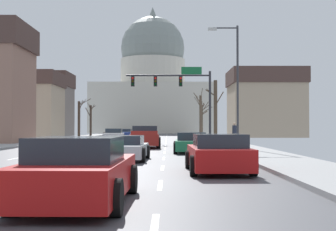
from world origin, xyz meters
name	(u,v)px	position (x,y,z in m)	size (l,w,h in m)	color
ground	(113,150)	(0.00, 0.00, 0.02)	(20.00, 180.00, 0.20)	#49494F
signal_gantry	(182,88)	(4.80, 13.41, 5.14)	(7.91, 0.41, 6.93)	#28282D
street_lamp_right	(236,76)	(7.96, -0.20, 4.78)	(1.98, 0.24, 7.90)	#333338
capitol_building	(154,84)	(0.00, 84.98, 11.72)	(28.55, 18.47, 30.55)	beige
sedan_near_00	(148,138)	(1.90, 9.80, 0.56)	(2.12, 4.71, 1.16)	navy
pickup_truck_near_01	(146,138)	(2.03, 3.42, 0.71)	(2.35, 5.51, 1.56)	maroon
sedan_near_02	(193,143)	(5.03, -3.52, 0.56)	(2.08, 4.33, 1.17)	#1E7247
sedan_near_03	(127,149)	(1.79, -9.87, 0.53)	(2.11, 4.42, 1.11)	silver
sedan_near_04	(220,154)	(5.35, -15.46, 0.59)	(2.05, 4.47, 1.26)	#B71414
sedan_near_05	(81,172)	(1.97, -21.89, 0.60)	(2.07, 4.58, 1.29)	#B71414
sedan_oncoming_00	(116,135)	(-1.99, 19.43, 0.61)	(2.15, 4.62, 1.31)	silver
sedan_oncoming_01	(127,134)	(-1.99, 33.42, 0.57)	(2.05, 4.40, 1.21)	navy
sedan_oncoming_02	(113,133)	(-5.04, 42.82, 0.54)	(2.15, 4.33, 1.13)	#6B6056
flank_building_01	(20,105)	(-16.24, 33.00, 4.42)	(11.06, 8.45, 8.72)	tan
flank_building_02	(45,104)	(-16.44, 46.37, 5.16)	(8.99, 8.20, 10.17)	slate
flank_building_03	(267,103)	(17.84, 38.73, 4.95)	(10.40, 9.82, 9.76)	tan
bare_tree_00	(217,109)	(8.64, 18.88, 3.32)	(1.87, 2.19, 6.21)	#4C3D2D
bare_tree_01	(92,119)	(-8.40, 44.15, 2.68)	(1.50, 2.06, 5.12)	#423328
bare_tree_02	(203,120)	(8.31, 34.76, 2.46)	(2.40, 1.80, 5.47)	#4C3D2D
bare_tree_03	(81,118)	(-8.76, 36.33, 2.72)	(1.72, 1.12, 5.38)	#423328
bare_tree_04	(202,115)	(7.88, 30.47, 3.02)	(1.57, 2.33, 6.26)	brown
pedestrian_00	(236,132)	(8.84, 5.98, 1.07)	(0.35, 0.34, 1.68)	#4C4238
bicycle_parked	(232,141)	(8.17, 3.63, 0.49)	(0.12, 1.77, 0.85)	black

